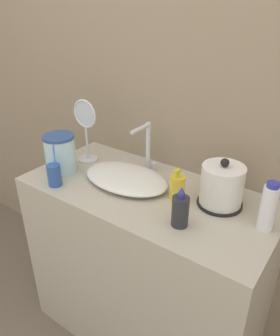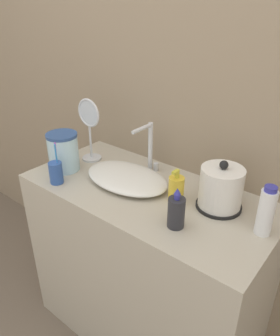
# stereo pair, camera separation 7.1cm
# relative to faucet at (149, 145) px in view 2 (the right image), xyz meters

# --- Properties ---
(wall_back) EXTENTS (6.00, 0.04, 2.60)m
(wall_back) POSITION_rel_faucet_xyz_m (0.11, 0.13, 0.27)
(wall_back) COLOR gray
(wall_back) RESTS_ON ground_plane
(vanity_counter) EXTENTS (1.12, 0.54, 0.90)m
(vanity_counter) POSITION_rel_faucet_xyz_m (0.11, -0.16, -0.58)
(vanity_counter) COLOR #B7AD99
(vanity_counter) RESTS_ON ground_plane
(sink_basin) EXTENTS (0.41, 0.26, 0.05)m
(sink_basin) POSITION_rel_faucet_xyz_m (-0.00, -0.16, -0.11)
(sink_basin) COLOR silver
(sink_basin) RESTS_ON vanity_counter
(faucet) EXTENTS (0.06, 0.14, 0.24)m
(faucet) POSITION_rel_faucet_xyz_m (0.00, 0.00, 0.00)
(faucet) COLOR silver
(faucet) RESTS_ON vanity_counter
(electric_kettle) EXTENTS (0.18, 0.18, 0.21)m
(electric_kettle) POSITION_rel_faucet_xyz_m (0.41, -0.08, -0.05)
(electric_kettle) COLOR black
(electric_kettle) RESTS_ON vanity_counter
(toothbrush_cup) EXTENTS (0.06, 0.06, 0.20)m
(toothbrush_cup) POSITION_rel_faucet_xyz_m (-0.25, -0.36, -0.08)
(toothbrush_cup) COLOR #2D519E
(toothbrush_cup) RESTS_ON vanity_counter
(lotion_bottle) EXTENTS (0.06, 0.06, 0.14)m
(lotion_bottle) POSITION_rel_faucet_xyz_m (0.25, -0.15, -0.07)
(lotion_bottle) COLOR gold
(lotion_bottle) RESTS_ON vanity_counter
(shampoo_bottle) EXTENTS (0.06, 0.06, 0.16)m
(shampoo_bottle) POSITION_rel_faucet_xyz_m (0.34, -0.29, -0.07)
(shampoo_bottle) COLOR #28282D
(shampoo_bottle) RESTS_ON vanity_counter
(mouthwash_bottle) EXTENTS (0.06, 0.06, 0.19)m
(mouthwash_bottle) POSITION_rel_faucet_xyz_m (0.61, -0.13, -0.04)
(mouthwash_bottle) COLOR white
(mouthwash_bottle) RESTS_ON vanity_counter
(vanity_mirror) EXTENTS (0.14, 0.10, 0.32)m
(vanity_mirror) POSITION_rel_faucet_xyz_m (-0.31, -0.09, 0.05)
(vanity_mirror) COLOR silver
(vanity_mirror) RESTS_ON vanity_counter
(water_pitcher) EXTENTS (0.15, 0.15, 0.18)m
(water_pitcher) POSITION_rel_faucet_xyz_m (-0.32, -0.25, -0.04)
(water_pitcher) COLOR #B2DBEA
(water_pitcher) RESTS_ON vanity_counter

